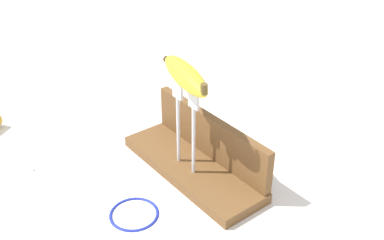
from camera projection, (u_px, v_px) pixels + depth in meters
ground_plane at (192, 172)px, 0.93m from camera, size 3.00×3.00×0.00m
wooden_board at (192, 168)px, 0.92m from camera, size 0.33×0.11×0.02m
board_backstop at (211, 136)px, 0.92m from camera, size 0.32×0.02×0.09m
fork_stand_center at (186, 119)px, 0.86m from camera, size 0.07×0.01×0.18m
banana_raised_center at (185, 75)px, 0.81m from camera, size 0.17×0.08×0.04m
wire_coil at (134, 213)px, 0.82m from camera, size 0.09×0.09×0.01m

